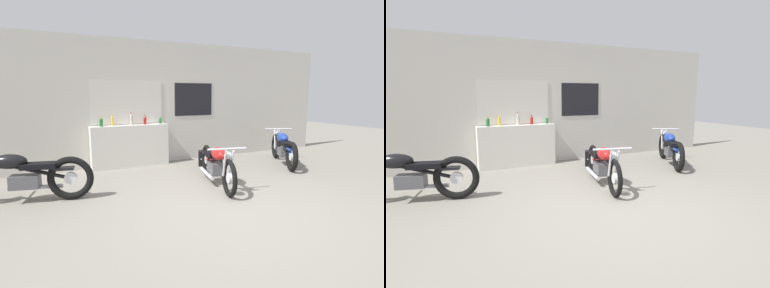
% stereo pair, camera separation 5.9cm
% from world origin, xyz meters
% --- Properties ---
extents(ground_plane, '(24.00, 24.00, 0.00)m').
position_xyz_m(ground_plane, '(0.00, 0.00, 0.00)').
color(ground_plane, gray).
extents(wall_back, '(10.00, 0.07, 2.80)m').
position_xyz_m(wall_back, '(-0.00, 3.36, 1.40)').
color(wall_back, beige).
rests_on(wall_back, ground_plane).
extents(sill_counter, '(1.71, 0.28, 0.93)m').
position_xyz_m(sill_counter, '(-0.55, 3.18, 0.47)').
color(sill_counter, silver).
rests_on(sill_counter, ground_plane).
extents(bottle_leftmost, '(0.08, 0.08, 0.21)m').
position_xyz_m(bottle_leftmost, '(-1.17, 3.15, 1.02)').
color(bottle_leftmost, '#23662D').
rests_on(bottle_leftmost, sill_counter).
extents(bottle_left_center, '(0.06, 0.06, 0.24)m').
position_xyz_m(bottle_left_center, '(-0.92, 3.21, 1.04)').
color(bottle_left_center, gold).
rests_on(bottle_left_center, sill_counter).
extents(bottle_center, '(0.07, 0.07, 0.28)m').
position_xyz_m(bottle_center, '(-0.50, 3.22, 1.06)').
color(bottle_center, '#B7B2A8').
rests_on(bottle_center, sill_counter).
extents(bottle_right_center, '(0.06, 0.06, 0.21)m').
position_xyz_m(bottle_right_center, '(-0.20, 3.18, 1.03)').
color(bottle_right_center, maroon).
rests_on(bottle_right_center, sill_counter).
extents(bottle_rightmost, '(0.06, 0.06, 0.17)m').
position_xyz_m(bottle_rightmost, '(0.18, 3.22, 1.01)').
color(bottle_rightmost, '#23662D').
rests_on(bottle_rightmost, sill_counter).
extents(motorcycle_red, '(0.73, 1.94, 0.76)m').
position_xyz_m(motorcycle_red, '(0.47, 1.16, 0.39)').
color(motorcycle_red, black).
rests_on(motorcycle_red, ground_plane).
extents(motorcycle_black, '(2.06, 0.77, 0.84)m').
position_xyz_m(motorcycle_black, '(-2.63, 1.65, 0.41)').
color(motorcycle_black, black).
rests_on(motorcycle_black, ground_plane).
extents(motorcycle_blue, '(1.06, 1.79, 0.78)m').
position_xyz_m(motorcycle_blue, '(2.67, 1.82, 0.38)').
color(motorcycle_blue, black).
rests_on(motorcycle_blue, ground_plane).
extents(hard_case_black, '(0.57, 0.42, 0.37)m').
position_xyz_m(hard_case_black, '(1.08, 2.45, 0.17)').
color(hard_case_black, black).
rests_on(hard_case_black, ground_plane).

